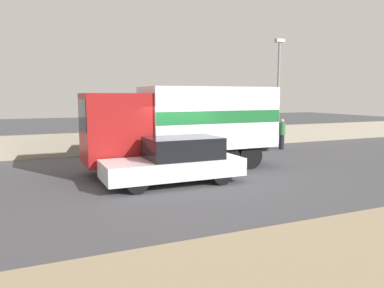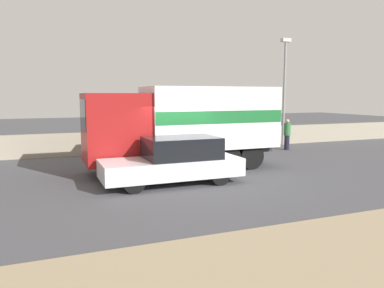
{
  "view_description": "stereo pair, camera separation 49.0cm",
  "coord_description": "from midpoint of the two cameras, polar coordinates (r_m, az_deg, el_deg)",
  "views": [
    {
      "loc": [
        -4.85,
        -11.19,
        2.88
      ],
      "look_at": [
        0.58,
        1.07,
        1.14
      ],
      "focal_mm": 35.0,
      "sensor_mm": 36.0,
      "label": 1
    },
    {
      "loc": [
        -4.4,
        -11.38,
        2.88
      ],
      "look_at": [
        0.58,
        1.07,
        1.14
      ],
      "focal_mm": 35.0,
      "sensor_mm": 36.0,
      "label": 2
    }
  ],
  "objects": [
    {
      "name": "dirt_shoulder_foreground",
      "position": [
        6.66,
        25.03,
        -18.73
      ],
      "size": [
        60.0,
        5.52,
        0.04
      ],
      "color": "#9E896B",
      "rests_on": "ground_plane"
    },
    {
      "name": "street_lamp",
      "position": [
        22.44,
        12.42,
        9.03
      ],
      "size": [
        0.56,
        0.28,
        6.09
      ],
      "color": "gray",
      "rests_on": "ground_plane"
    },
    {
      "name": "box_truck",
      "position": [
        14.49,
        -1.83,
        3.38
      ],
      "size": [
        7.4,
        2.38,
        3.2
      ],
      "rotation": [
        0.0,
        0.0,
        3.14
      ],
      "color": "maroon",
      "rests_on": "ground_plane"
    },
    {
      "name": "pedestrian",
      "position": [
        20.58,
        12.87,
        1.56
      ],
      "size": [
        0.36,
        0.36,
        1.63
      ],
      "color": "#1E1E2D",
      "rests_on": "ground_plane"
    },
    {
      "name": "car_hatchback",
      "position": [
        12.26,
        -3.56,
        -2.6
      ],
      "size": [
        4.55,
        1.77,
        1.53
      ],
      "rotation": [
        0.0,
        0.0,
        3.14
      ],
      "color": "silver",
      "rests_on": "ground_plane"
    },
    {
      "name": "ground_plane",
      "position": [
        12.53,
        -1.57,
        -5.88
      ],
      "size": [
        80.0,
        80.0,
        0.0
      ],
      "primitive_type": "plane",
      "color": "#47474C"
    },
    {
      "name": "stone_wall_backdrop",
      "position": [
        19.26,
        -9.82,
        0.34
      ],
      "size": [
        60.0,
        0.35,
        1.09
      ],
      "color": "#A39984",
      "rests_on": "ground_plane"
    }
  ]
}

